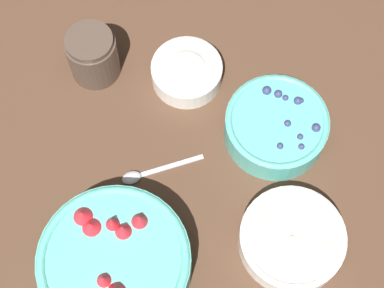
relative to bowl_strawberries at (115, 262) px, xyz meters
name	(u,v)px	position (x,y,z in m)	size (l,w,h in m)	color
ground_plane	(173,171)	(-0.11, -0.14, -0.04)	(4.00, 4.00, 0.00)	#4C3323
bowl_strawberries	(115,262)	(0.00, 0.00, 0.00)	(0.23, 0.23, 0.10)	#56B7A8
bowl_blueberries	(276,126)	(-0.29, -0.18, -0.01)	(0.17, 0.17, 0.06)	#56B7A8
bowl_bananas	(292,239)	(-0.27, 0.01, -0.02)	(0.16, 0.16, 0.04)	white
bowl_cream	(187,71)	(-0.17, -0.31, -0.02)	(0.12, 0.12, 0.05)	white
jar_chocolate	(93,56)	(-0.01, -0.36, 0.00)	(0.09, 0.09, 0.10)	#4C3D33
spoon	(147,173)	(-0.07, -0.15, -0.04)	(0.14, 0.03, 0.01)	#B2B2B7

